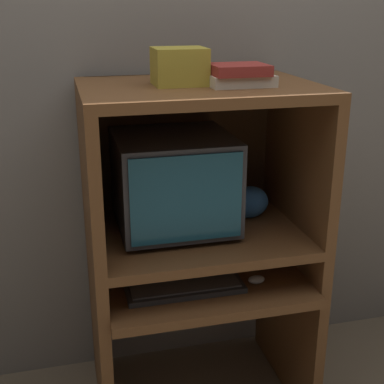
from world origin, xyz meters
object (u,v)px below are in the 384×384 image
object	(u,v)px
crt_monitor	(174,181)
storage_box	(180,66)
mouse	(256,280)
snack_bag	(249,202)
keyboard	(185,287)
book_stack	(240,75)

from	to	relation	value
crt_monitor	storage_box	size ratio (longest dim) A/B	2.38
mouse	snack_bag	world-z (taller)	snack_bag
mouse	keyboard	bearing A→B (deg)	177.13
snack_bag	crt_monitor	bearing A→B (deg)	-173.19
storage_box	snack_bag	bearing A→B (deg)	13.34
crt_monitor	mouse	size ratio (longest dim) A/B	6.74
crt_monitor	keyboard	world-z (taller)	crt_monitor
crt_monitor	mouse	bearing A→B (deg)	-37.17
keyboard	mouse	world-z (taller)	mouse
snack_bag	storage_box	size ratio (longest dim) A/B	0.88
storage_box	book_stack	bearing A→B (deg)	-21.81
book_stack	storage_box	size ratio (longest dim) A/B	1.23
keyboard	mouse	size ratio (longest dim) A/B	6.78
snack_bag	book_stack	size ratio (longest dim) A/B	0.72
mouse	storage_box	distance (m)	0.82
book_stack	storage_box	world-z (taller)	storage_box
keyboard	book_stack	distance (m)	0.77
keyboard	mouse	xyz separation A→B (m)	(0.27, -0.01, 0.00)
book_stack	mouse	bearing A→B (deg)	-58.15
crt_monitor	keyboard	bearing A→B (deg)	-91.42
crt_monitor	mouse	xyz separation A→B (m)	(0.26, -0.20, -0.34)
crt_monitor	book_stack	world-z (taller)	book_stack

